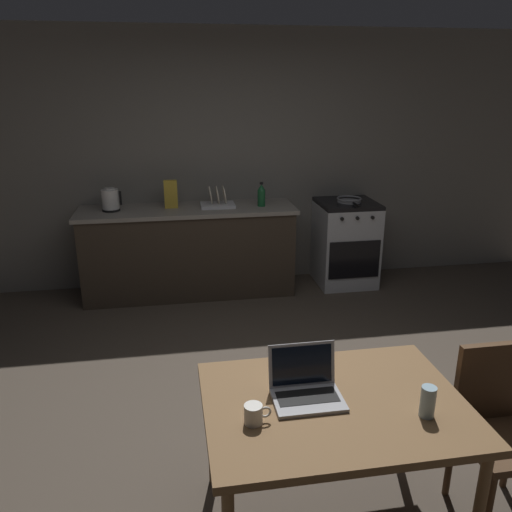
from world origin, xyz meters
The scene contains 14 objects.
ground_plane centered at (0.00, 0.00, 0.00)m, with size 12.00×12.00×0.00m, color #473D33.
back_wall centered at (0.30, 2.59, 1.31)m, with size 6.40×0.10×2.62m, color slate.
kitchen_counter centered at (-0.47, 2.24, 0.45)m, with size 2.16×0.64×0.91m.
stove_oven centered at (1.20, 2.24, 0.45)m, with size 0.60×0.62×0.91m.
dining_table centered at (0.06, -0.88, 0.64)m, with size 1.20×0.88×0.71m.
chair centered at (0.91, -0.90, 0.51)m, with size 0.40×0.40×0.88m.
laptop centered at (-0.06, -0.83, 0.76)m, with size 0.32×0.26×0.23m.
electric_kettle centered at (-1.21, 2.24, 1.01)m, with size 0.19×0.17×0.22m.
bottle centered at (0.27, 2.19, 1.02)m, with size 0.08×0.08×0.24m.
frying_pan centered at (1.21, 2.21, 0.93)m, with size 0.26×0.43×0.05m.
coffee_mug centered at (-0.33, -0.98, 0.76)m, with size 0.12×0.08×0.09m.
drinking_glass centered at (0.42, -1.05, 0.78)m, with size 0.07×0.07×0.14m.
cereal_box centered at (-0.63, 2.26, 1.05)m, with size 0.13×0.05×0.28m.
dish_rack centered at (-0.17, 2.24, 0.95)m, with size 0.34×0.26×0.21m.
Camera 1 is at (-0.63, -2.81, 2.10)m, focal length 36.06 mm.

